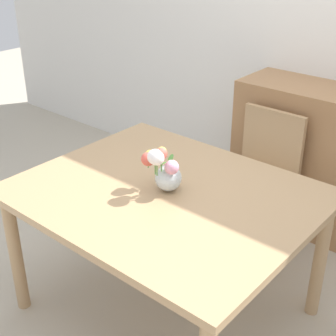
{
  "coord_description": "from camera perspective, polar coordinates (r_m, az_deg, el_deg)",
  "views": [
    {
      "loc": [
        1.36,
        -1.59,
        1.96
      ],
      "look_at": [
        -0.0,
        0.01,
        0.88
      ],
      "focal_mm": 52.2,
      "sensor_mm": 36.0,
      "label": 1
    }
  ],
  "objects": [
    {
      "name": "chair_far",
      "position": [
        3.2,
        10.87,
        -0.25
      ],
      "size": [
        0.42,
        0.42,
        0.9
      ],
      "rotation": [
        0.0,
        0.0,
        3.14
      ],
      "color": "tan",
      "rests_on": "ground_plane"
    },
    {
      "name": "dining_table",
      "position": [
        2.46,
        -0.19,
        -4.43
      ],
      "size": [
        1.43,
        1.17,
        0.76
      ],
      "color": "tan",
      "rests_on": "ground_plane"
    },
    {
      "name": "back_wall",
      "position": [
        3.52,
        17.74,
        16.68
      ],
      "size": [
        7.0,
        0.1,
        2.8
      ],
      "primitive_type": "cube",
      "color": "silver",
      "rests_on": "ground_plane"
    },
    {
      "name": "flower_vase",
      "position": [
        2.36,
        -0.54,
        -0.13
      ],
      "size": [
        0.2,
        0.19,
        0.24
      ],
      "color": "silver",
      "rests_on": "dining_table"
    },
    {
      "name": "ground_plane",
      "position": [
        2.87,
        -0.17,
        -16.02
      ],
      "size": [
        12.0,
        12.0,
        0.0
      ],
      "primitive_type": "plane",
      "color": "#B7AD99"
    }
  ]
}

